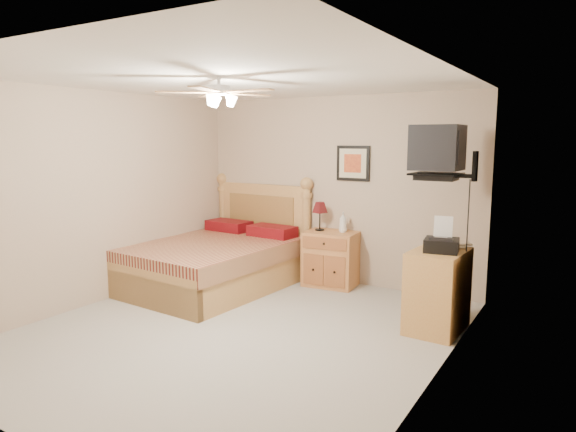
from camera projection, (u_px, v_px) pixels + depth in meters
name	position (u px, v px, depth m)	size (l,w,h in m)	color
floor	(236.00, 331.00, 5.21)	(4.50, 4.50, 0.00)	gray
ceiling	(232.00, 79.00, 4.84)	(4.00, 4.50, 0.04)	white
wall_back	(335.00, 190.00, 6.93)	(4.00, 0.04, 2.50)	tan
wall_front	(10.00, 253.00, 3.12)	(4.00, 0.04, 2.50)	tan
wall_left	(98.00, 198.00, 6.05)	(0.04, 4.50, 2.50)	tan
wall_right	(439.00, 228.00, 4.00)	(0.04, 4.50, 2.50)	tan
bed	(211.00, 234.00, 6.69)	(1.67, 2.20, 1.42)	tan
nightstand	(331.00, 259.00, 6.82)	(0.67, 0.50, 0.72)	#C2793C
table_lamp	(320.00, 216.00, 6.84)	(0.21, 0.21, 0.38)	#531114
lotion_bottle	(343.00, 222.00, 6.72)	(0.10, 0.10, 0.27)	silver
framed_picture	(353.00, 163.00, 6.72)	(0.46, 0.04, 0.46)	black
dresser	(438.00, 291.00, 5.19)	(0.49, 0.71, 0.83)	#B9793B
fax_machine	(442.00, 235.00, 5.05)	(0.32, 0.34, 0.34)	black
magazine_lower	(448.00, 245.00, 5.35)	(0.18, 0.24, 0.02)	beige
magazine_upper	(451.00, 243.00, 5.36)	(0.19, 0.26, 0.02)	gray
wall_tv	(452.00, 152.00, 5.18)	(0.56, 0.46, 0.58)	black
ceiling_fan	(219.00, 92.00, 4.69)	(1.14, 1.14, 0.28)	white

